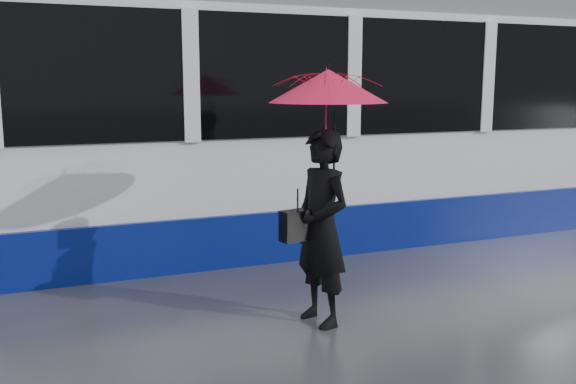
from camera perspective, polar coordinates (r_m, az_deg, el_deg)
name	(u,v)px	position (r m, az deg, el deg)	size (l,w,h in m)	color
ground	(212,309)	(6.26, -6.81, -10.28)	(90.00, 90.00, 0.00)	#2B2A30
rails	(160,247)	(8.59, -11.34, -4.79)	(34.00, 1.51, 0.02)	#3F3D38
tram	(207,121)	(8.48, -7.24, 6.30)	(26.00, 2.56, 3.35)	white
woman	(321,228)	(5.64, 2.99, -3.23)	(0.63, 0.42, 1.74)	black
umbrella	(328,109)	(5.53, 3.56, 7.34)	(1.21, 1.21, 1.17)	#E7137C
handbag	(298,225)	(5.56, 0.86, -2.96)	(0.33, 0.20, 0.45)	black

